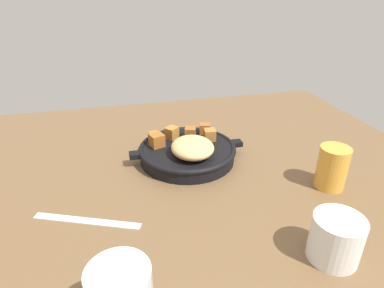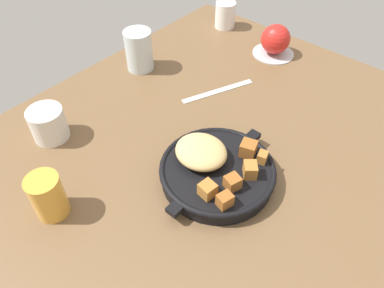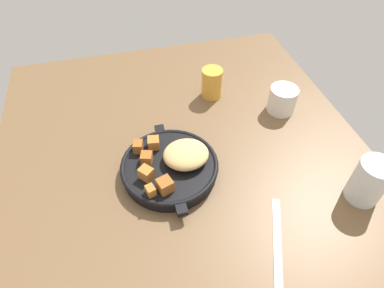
% 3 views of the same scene
% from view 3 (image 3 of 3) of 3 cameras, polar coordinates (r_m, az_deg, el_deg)
% --- Properties ---
extents(ground_plane, '(1.18, 0.94, 0.02)m').
position_cam_3_polar(ground_plane, '(0.81, -0.32, -5.59)').
color(ground_plane, brown).
extents(cast_iron_skillet, '(0.28, 0.23, 0.07)m').
position_cam_3_polar(cast_iron_skillet, '(0.78, -3.65, -3.75)').
color(cast_iron_skillet, black).
rests_on(cast_iron_skillet, ground_plane).
extents(butter_knife, '(0.19, 0.09, 0.00)m').
position_cam_3_polar(butter_knife, '(0.72, 14.68, -15.94)').
color(butter_knife, silver).
rests_on(butter_knife, ground_plane).
extents(ceramic_mug_white, '(0.08, 0.08, 0.08)m').
position_cam_3_polar(ceramic_mug_white, '(0.97, 15.49, 7.47)').
color(ceramic_mug_white, silver).
rests_on(ceramic_mug_white, ground_plane).
extents(water_glass_tall, '(0.07, 0.07, 0.11)m').
position_cam_3_polar(water_glass_tall, '(0.81, 28.54, -5.72)').
color(water_glass_tall, silver).
rests_on(water_glass_tall, ground_plane).
extents(juice_glass_amber, '(0.06, 0.06, 0.09)m').
position_cam_3_polar(juice_glass_amber, '(0.99, 3.48, 10.57)').
color(juice_glass_amber, gold).
rests_on(juice_glass_amber, ground_plane).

